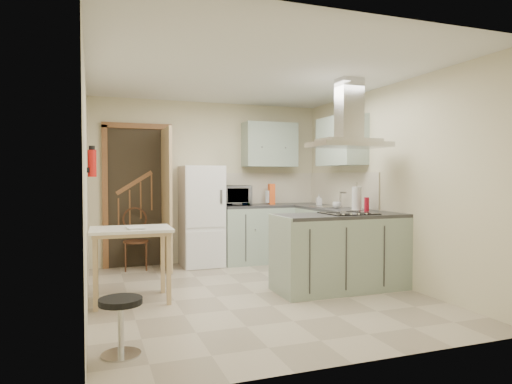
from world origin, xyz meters
name	(u,v)px	position (x,y,z in m)	size (l,w,h in m)	color
floor	(254,293)	(0.00, 0.00, 0.00)	(4.20, 4.20, 0.00)	tan
ceiling	(254,74)	(0.00, 0.00, 2.50)	(4.20, 4.20, 0.00)	silver
back_wall	(209,182)	(0.00, 2.10, 1.25)	(3.60, 3.60, 0.00)	beige
left_wall	(86,186)	(-1.80, 0.00, 1.25)	(4.20, 4.20, 0.00)	beige
right_wall	(387,184)	(1.80, 0.00, 1.25)	(4.20, 4.20, 0.00)	beige
doorway	(138,196)	(-1.10, 2.07, 1.05)	(1.10, 0.12, 2.10)	brown
fridge	(201,216)	(-0.20, 1.80, 0.75)	(0.60, 0.60, 1.50)	white
counter_back	(255,233)	(0.66, 1.80, 0.45)	(1.08, 0.60, 0.90)	#9EB2A0
counter_right	(324,236)	(1.50, 1.12, 0.45)	(0.60, 1.95, 0.90)	#9EB2A0
splashback	(267,188)	(0.96, 2.09, 1.15)	(1.68, 0.02, 0.50)	beige
wall_cabinet_back	(270,145)	(0.95, 1.93, 1.85)	(0.85, 0.35, 0.70)	#9EB2A0
wall_cabinet_right	(341,141)	(1.62, 0.85, 1.85)	(0.35, 0.90, 0.70)	#9EB2A0
peninsula	(341,252)	(1.02, -0.18, 0.45)	(1.55, 0.65, 0.90)	#9EB2A0
hob	(348,213)	(1.12, -0.18, 0.91)	(0.58, 0.50, 0.01)	black
extractor_hood	(349,145)	(1.12, -0.18, 1.72)	(0.90, 0.55, 0.10)	silver
sink	(330,207)	(1.50, 0.95, 0.91)	(0.45, 0.40, 0.01)	silver
fire_extinguisher	(92,163)	(-1.74, 0.90, 1.50)	(0.10, 0.10, 0.32)	#B2140F
drop_leaf_table	(131,265)	(-1.36, 0.13, 0.40)	(0.85, 0.63, 0.79)	tan
bentwood_chair	(136,242)	(-1.16, 1.85, 0.40)	(0.36, 0.36, 0.81)	#501F1A
stool	(121,326)	(-1.56, -1.36, 0.22)	(0.32, 0.32, 0.44)	black
microwave	(233,195)	(0.30, 1.80, 1.05)	(0.55, 0.37, 0.30)	black
kettle	(270,197)	(0.94, 1.89, 1.02)	(0.16, 0.16, 0.24)	white
cereal_box	(271,194)	(0.96, 1.86, 1.06)	(0.09, 0.22, 0.32)	#EE561C
soap_bottle	(319,200)	(1.55, 1.38, 0.98)	(0.07, 0.08, 0.16)	silver
paper_towel	(357,198)	(1.51, 0.25, 1.06)	(0.13, 0.13, 0.32)	white
cup	(337,205)	(1.46, 0.67, 0.94)	(0.11, 0.11, 0.09)	silver
red_bottle	(367,204)	(1.54, 0.07, 0.99)	(0.06, 0.06, 0.18)	red
book	(127,224)	(-1.41, 0.03, 0.85)	(0.17, 0.24, 0.11)	maroon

